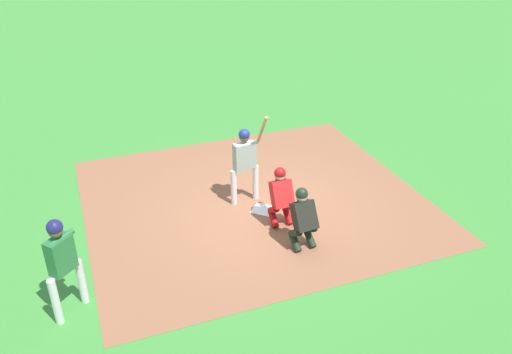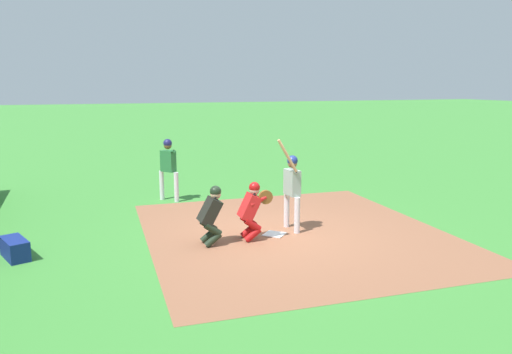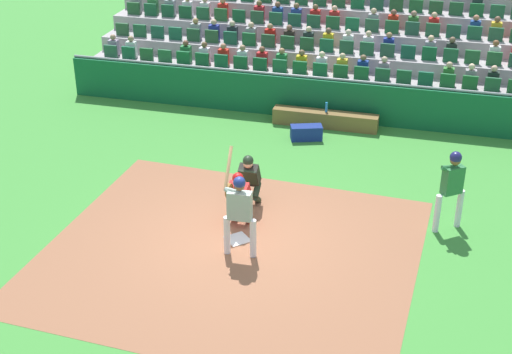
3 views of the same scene
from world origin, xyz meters
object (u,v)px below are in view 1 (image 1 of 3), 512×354
on_deck_batter (62,258)px  catcher_crouching (281,193)px  home_plate_marker (263,210)px  batter_at_plate (245,158)px  home_plate_umpire (303,216)px

on_deck_batter → catcher_crouching: bearing=13.1°
home_plate_marker → on_deck_batter: bearing=-159.1°
batter_at_plate → on_deck_batter: (-3.92, -2.08, 0.01)m
home_plate_marker → on_deck_batter: (-4.12, -1.58, 1.08)m
catcher_crouching → home_plate_umpire: size_ratio=1.01×
home_plate_marker → batter_at_plate: 1.19m
catcher_crouching → on_deck_batter: (-4.26, -0.99, 0.38)m
batter_at_plate → on_deck_batter: 4.44m
home_plate_marker → catcher_crouching: 0.92m
batter_at_plate → catcher_crouching: 1.19m
catcher_crouching → home_plate_marker: bearing=103.4°
batter_at_plate → home_plate_umpire: (0.36, -1.99, -0.39)m
home_plate_marker → home_plate_umpire: size_ratio=0.35×
batter_at_plate → on_deck_batter: size_ratio=1.20×
on_deck_batter → batter_at_plate: bearing=27.9°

